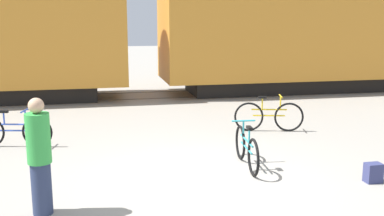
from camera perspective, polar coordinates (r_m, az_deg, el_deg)
name	(u,v)px	position (r m, az deg, el deg)	size (l,w,h in m)	color
ground_plane	(200,180)	(7.97, 1.06, -9.16)	(80.00, 80.00, 0.00)	gray
freight_train	(144,23)	(16.44, -6.15, 10.69)	(27.33, 3.01, 5.07)	black
rail_near	(147,99)	(15.97, -5.69, 1.19)	(39.33, 0.07, 0.01)	#4C4238
rail_far	(143,92)	(17.38, -6.21, 2.00)	(39.33, 0.07, 0.01)	#4C4238
bicycle_blue	(13,131)	(10.62, -21.74, -2.73)	(1.70, 0.51, 0.84)	black
bicycle_teal	(246,148)	(8.61, 6.93, -5.12)	(0.46, 1.69, 0.86)	black
bicycle_yellow	(269,116)	(11.40, 9.74, -1.02)	(1.69, 0.54, 0.92)	black
person_in_green	(40,157)	(6.76, -18.79, -5.89)	(0.34, 0.34, 1.71)	#283351
backpack	(373,173)	(8.43, 22.02, -7.63)	(0.28, 0.20, 0.34)	navy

